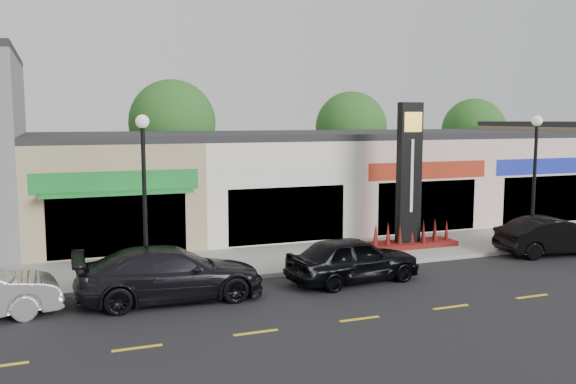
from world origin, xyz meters
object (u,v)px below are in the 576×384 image
object	(u,v)px
car_black_conv	(554,236)
pylon_sign	(409,196)
lamp_east_near	(535,167)
lamp_west_near	(144,181)
car_dark_sedan	(171,274)
car_black_sedan	(353,259)

from	to	relation	value
car_black_conv	pylon_sign	bearing A→B (deg)	68.87
lamp_east_near	car_black_conv	size ratio (longest dim) A/B	1.18
pylon_sign	car_black_conv	size ratio (longest dim) A/B	1.29
lamp_west_near	car_dark_sedan	size ratio (longest dim) A/B	0.97
lamp_west_near	car_black_sedan	bearing A→B (deg)	-16.72
lamp_east_near	car_black_conv	xyz separation A→B (m)	(0.08, -1.18, -2.71)
pylon_sign	lamp_east_near	bearing A→B (deg)	-18.75
pylon_sign	car_black_sedan	world-z (taller)	pylon_sign
lamp_east_near	car_black_sedan	distance (m)	9.99
car_black_sedan	car_black_conv	xyz separation A→B (m)	(9.50, 0.80, -0.02)
car_dark_sedan	car_black_conv	distance (m)	15.63
car_dark_sedan	car_black_sedan	size ratio (longest dim) A/B	1.22
car_black_sedan	car_dark_sedan	bearing A→B (deg)	82.79
car_black_sedan	car_black_conv	size ratio (longest dim) A/B	1.00
lamp_west_near	lamp_east_near	xyz separation A→B (m)	(16.00, 0.00, 0.00)
car_black_sedan	car_black_conv	bearing A→B (deg)	-91.35
lamp_east_near	car_black_sedan	xyz separation A→B (m)	(-9.42, -1.98, -2.69)
lamp_east_near	car_dark_sedan	bearing A→B (deg)	-173.16
lamp_west_near	car_black_sedan	size ratio (longest dim) A/B	1.18
lamp_east_near	car_dark_sedan	distance (m)	15.87
lamp_west_near	car_black_conv	world-z (taller)	lamp_west_near
pylon_sign	car_dark_sedan	size ratio (longest dim) A/B	1.06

